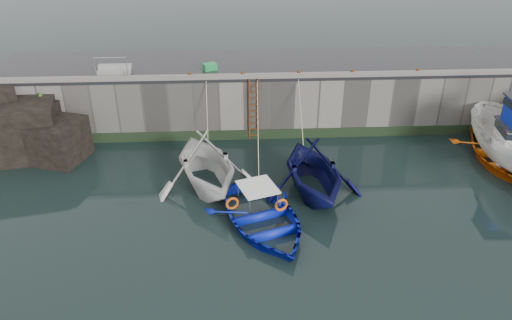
{
  "coord_description": "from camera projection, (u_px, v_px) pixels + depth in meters",
  "views": [
    {
      "loc": [
        -3.07,
        -12.59,
        11.22
      ],
      "look_at": [
        -2.11,
        5.57,
        1.2
      ],
      "focal_mm": 35.0,
      "sensor_mm": 36.0,
      "label": 1
    }
  ],
  "objects": [
    {
      "name": "bollard_b",
      "position": [
        243.0,
        75.0,
        23.82
      ],
      "size": [
        0.18,
        0.18,
        0.28
      ],
      "primitive_type": "cylinder",
      "color": "#3F1E0F",
      "rests_on": "road_back"
    },
    {
      "name": "road_back",
      "position": [
        289.0,
        64.0,
        26.01
      ],
      "size": [
        30.0,
        5.0,
        0.16
      ],
      "primitive_type": "cube",
      "color": "black",
      "rests_on": "quay_back"
    },
    {
      "name": "bollard_e",
      "position": [
        417.0,
        72.0,
        24.21
      ],
      "size": [
        0.18,
        0.18,
        0.28
      ],
      "primitive_type": "cylinder",
      "color": "#3F1E0F",
      "rests_on": "road_back"
    },
    {
      "name": "rock_outcrop",
      "position": [
        22.0,
        128.0,
        23.33
      ],
      "size": [
        5.85,
        4.24,
        3.41
      ],
      "color": "black",
      "rests_on": "ground"
    },
    {
      "name": "bollard_c",
      "position": [
        299.0,
        74.0,
        23.95
      ],
      "size": [
        0.18,
        0.18,
        0.28
      ],
      "primitive_type": "cylinder",
      "color": "#3F1E0F",
      "rests_on": "road_back"
    },
    {
      "name": "boat_far_white",
      "position": [
        511.0,
        143.0,
        22.48
      ],
      "size": [
        2.67,
        6.43,
        5.44
      ],
      "rotation": [
        0.0,
        0.0,
        -0.05
      ],
      "color": "white",
      "rests_on": "ground"
    },
    {
      "name": "ground",
      "position": [
        328.0,
        271.0,
        16.56
      ],
      "size": [
        120.0,
        120.0,
        0.0
      ],
      "primitive_type": "plane",
      "color": "black",
      "rests_on": "ground"
    },
    {
      "name": "boat_near_blue",
      "position": [
        263.0,
        225.0,
        18.82
      ],
      "size": [
        5.27,
        6.22,
        1.09
      ],
      "primitive_type": "imported",
      "rotation": [
        0.0,
        0.0,
        0.33
      ],
      "color": "#0B1CB1",
      "rests_on": "ground"
    },
    {
      "name": "bollard_d",
      "position": [
        352.0,
        73.0,
        24.07
      ],
      "size": [
        0.18,
        0.18,
        0.28
      ],
      "primitive_type": "cylinder",
      "color": "#3F1E0F",
      "rests_on": "road_back"
    },
    {
      "name": "boat_near_blacktrim_rope",
      "position": [
        300.0,
        149.0,
        24.18
      ],
      "size": [
        0.04,
        3.69,
        3.1
      ],
      "primitive_type": null,
      "color": "tan",
      "rests_on": "ground"
    },
    {
      "name": "boat_far_orange",
      "position": [
        505.0,
        154.0,
        22.97
      ],
      "size": [
        5.1,
        6.51,
        4.23
      ],
      "rotation": [
        0.0,
        0.0,
        -0.15
      ],
      "color": "orange",
      "rests_on": "ground"
    },
    {
      "name": "railing",
      "position": [
        114.0,
        69.0,
        24.38
      ],
      "size": [
        1.6,
        1.05,
        1.0
      ],
      "color": "#A5A8AD",
      "rests_on": "road_back"
    },
    {
      "name": "bollard_a",
      "position": [
        190.0,
        76.0,
        23.71
      ],
      "size": [
        0.18,
        0.18,
        0.28
      ],
      "primitive_type": "cylinder",
      "color": "#3F1E0F",
      "rests_on": "road_back"
    },
    {
      "name": "kerb_back",
      "position": [
        295.0,
        75.0,
        23.87
      ],
      "size": [
        30.0,
        0.3,
        0.2
      ],
      "primitive_type": "cube",
      "color": "slate",
      "rests_on": "road_back"
    },
    {
      "name": "ladder",
      "position": [
        254.0,
        110.0,
        24.38
      ],
      "size": [
        0.51,
        0.08,
        3.2
      ],
      "color": "#3F1E0F",
      "rests_on": "ground"
    },
    {
      "name": "boat_near_blacktrim",
      "position": [
        312.0,
        192.0,
        20.85
      ],
      "size": [
        4.97,
        5.55,
        2.64
      ],
      "primitive_type": "imported",
      "rotation": [
        0.0,
        0.0,
        0.14
      ],
      "color": "#090B3B",
      "rests_on": "ground"
    },
    {
      "name": "fish_crate",
      "position": [
        210.0,
        67.0,
        24.81
      ],
      "size": [
        0.75,
        0.65,
        0.33
      ],
      "primitive_type": "cube",
      "rotation": [
        0.0,
        0.0,
        0.42
      ],
      "color": "#1A9244",
      "rests_on": "road_back"
    },
    {
      "name": "algae_back",
      "position": [
        293.0,
        134.0,
        25.16
      ],
      "size": [
        30.0,
        0.08,
        0.5
      ],
      "primitive_type": "cube",
      "color": "black",
      "rests_on": "ground"
    },
    {
      "name": "boat_near_white",
      "position": [
        207.0,
        185.0,
        21.29
      ],
      "size": [
        5.87,
        6.33,
        2.75
      ],
      "primitive_type": "imported",
      "rotation": [
        0.0,
        0.0,
        0.31
      ],
      "color": "silver",
      "rests_on": "ground"
    },
    {
      "name": "quay_back",
      "position": [
        288.0,
        92.0,
        26.77
      ],
      "size": [
        30.0,
        5.0,
        3.0
      ],
      "primitive_type": "cube",
      "color": "slate",
      "rests_on": "ground"
    },
    {
      "name": "boat_near_white_rope",
      "position": [
        209.0,
        148.0,
        24.3
      ],
      "size": [
        0.04,
        3.2,
        3.1
      ],
      "primitive_type": null,
      "color": "tan",
      "rests_on": "ground"
    },
    {
      "name": "boat_near_blue_rope",
      "position": [
        256.0,
        162.0,
        23.11
      ],
      "size": [
        0.04,
        5.47,
        3.1
      ],
      "primitive_type": null,
      "color": "tan",
      "rests_on": "ground"
    }
  ]
}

